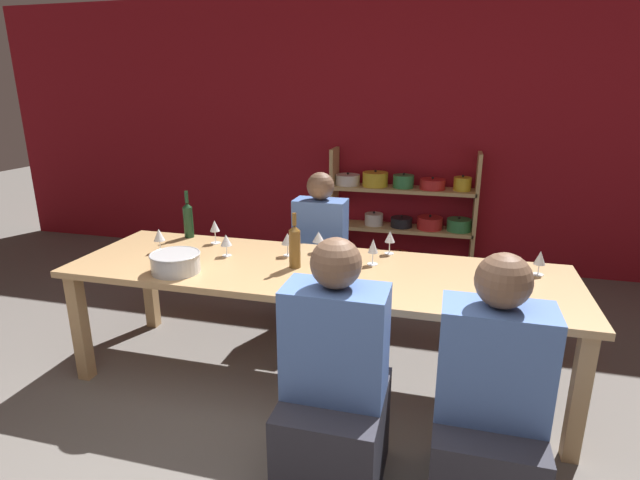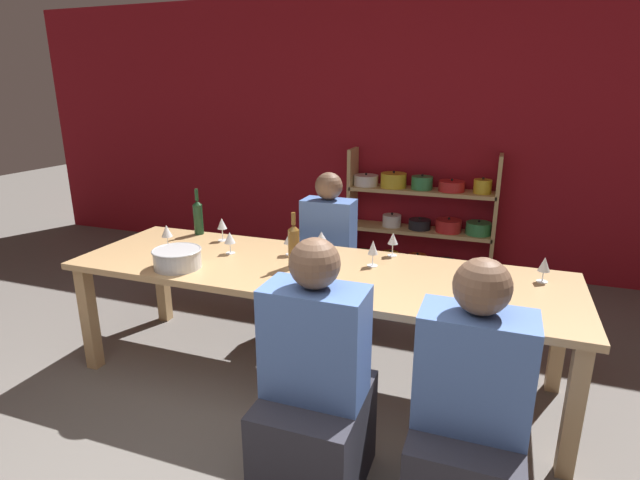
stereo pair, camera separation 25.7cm
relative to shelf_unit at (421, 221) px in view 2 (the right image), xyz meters
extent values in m
cube|color=maroon|center=(-0.32, 0.20, 0.83)|extent=(8.80, 0.06, 2.70)
cube|color=tan|center=(-0.72, 0.00, 0.09)|extent=(0.04, 0.30, 1.21)
cube|color=tan|center=(0.69, 0.00, 0.09)|extent=(0.04, 0.30, 1.21)
cube|color=tan|center=(-0.02, 0.00, -0.50)|extent=(1.41, 0.30, 0.04)
cylinder|color=#338447|center=(-0.58, 0.00, -0.43)|extent=(0.20, 0.20, 0.10)
sphere|color=black|center=(-0.58, 0.00, -0.37)|extent=(0.02, 0.02, 0.02)
cylinder|color=gold|center=(-0.30, 0.00, -0.42)|extent=(0.17, 0.17, 0.13)
sphere|color=black|center=(-0.30, 0.00, -0.35)|extent=(0.02, 0.02, 0.02)
cylinder|color=#E0561E|center=(-0.02, 0.00, -0.42)|extent=(0.19, 0.19, 0.13)
sphere|color=black|center=(-0.02, 0.00, -0.35)|extent=(0.02, 0.02, 0.02)
cylinder|color=black|center=(0.27, 0.00, -0.43)|extent=(0.22, 0.22, 0.10)
sphere|color=black|center=(0.27, 0.00, -0.37)|extent=(0.02, 0.02, 0.02)
cylinder|color=silver|center=(0.55, 0.00, -0.44)|extent=(0.20, 0.20, 0.09)
sphere|color=black|center=(0.55, 0.00, -0.38)|extent=(0.02, 0.02, 0.02)
cube|color=tan|center=(-0.02, 0.00, -0.10)|extent=(1.41, 0.30, 0.04)
cylinder|color=silver|center=(-0.30, 0.00, -0.02)|extent=(0.19, 0.19, 0.12)
sphere|color=black|center=(-0.30, 0.00, 0.05)|extent=(0.02, 0.02, 0.02)
cylinder|color=black|center=(-0.02, 0.00, -0.03)|extent=(0.22, 0.22, 0.10)
sphere|color=black|center=(-0.02, 0.00, 0.03)|extent=(0.02, 0.02, 0.02)
cylinder|color=red|center=(0.27, 0.00, -0.02)|extent=(0.25, 0.25, 0.12)
sphere|color=black|center=(0.27, 0.00, 0.05)|extent=(0.02, 0.02, 0.02)
cylinder|color=#338447|center=(0.55, 0.00, -0.02)|extent=(0.24, 0.24, 0.12)
sphere|color=black|center=(0.55, 0.00, 0.05)|extent=(0.02, 0.02, 0.02)
cube|color=tan|center=(-0.02, 0.00, 0.31)|extent=(1.41, 0.30, 0.04)
cylinder|color=silver|center=(-0.58, 0.00, 0.38)|extent=(0.25, 0.25, 0.11)
sphere|color=black|center=(-0.58, 0.00, 0.44)|extent=(0.02, 0.02, 0.02)
cylinder|color=gold|center=(-0.30, 0.00, 0.40)|extent=(0.25, 0.25, 0.14)
sphere|color=black|center=(-0.30, 0.00, 0.48)|extent=(0.02, 0.02, 0.02)
cylinder|color=#338447|center=(-0.02, 0.00, 0.39)|extent=(0.21, 0.21, 0.13)
sphere|color=black|center=(-0.02, 0.00, 0.46)|extent=(0.02, 0.02, 0.02)
cylinder|color=red|center=(0.27, 0.00, 0.37)|extent=(0.25, 0.25, 0.10)
sphere|color=black|center=(0.27, 0.00, 0.44)|extent=(0.02, 0.02, 0.02)
cylinder|color=gold|center=(0.55, 0.00, 0.39)|extent=(0.17, 0.17, 0.13)
sphere|color=black|center=(0.55, 0.00, 0.47)|extent=(0.02, 0.02, 0.02)
cube|color=tan|center=(-0.31, -2.22, 0.21)|extent=(3.03, 0.92, 0.04)
cube|color=tan|center=(-1.74, -2.60, -0.16)|extent=(0.08, 0.08, 0.71)
cube|color=tan|center=(1.13, -2.60, -0.16)|extent=(0.08, 0.08, 0.71)
cube|color=tan|center=(-1.74, -1.84, -0.16)|extent=(0.08, 0.08, 0.71)
cube|color=tan|center=(1.13, -1.84, -0.16)|extent=(0.08, 0.08, 0.71)
cylinder|color=#B7BABC|center=(-1.09, -2.49, 0.29)|extent=(0.28, 0.28, 0.11)
torus|color=#B7BABC|center=(-1.09, -2.49, 0.34)|extent=(0.30, 0.30, 0.01)
cylinder|color=brown|center=(-0.43, -2.23, 0.35)|extent=(0.07, 0.07, 0.23)
cone|color=brown|center=(-0.43, -2.23, 0.48)|extent=(0.07, 0.07, 0.03)
cylinder|color=brown|center=(-0.43, -2.23, 0.53)|extent=(0.03, 0.03, 0.08)
cylinder|color=#19381E|center=(-1.38, -1.82, 0.34)|extent=(0.07, 0.07, 0.22)
cone|color=#19381E|center=(-1.38, -1.82, 0.47)|extent=(0.07, 0.07, 0.03)
cylinder|color=#19381E|center=(-1.38, -1.82, 0.53)|extent=(0.03, 0.03, 0.09)
cylinder|color=white|center=(0.01, -2.06, 0.23)|extent=(0.07, 0.07, 0.00)
cylinder|color=white|center=(0.01, -2.06, 0.27)|extent=(0.01, 0.01, 0.07)
cone|color=white|center=(0.01, -2.06, 0.35)|extent=(0.06, 0.06, 0.09)
cylinder|color=beige|center=(0.01, -2.06, 0.33)|extent=(0.03, 0.03, 0.03)
cylinder|color=white|center=(-0.93, -2.14, 0.23)|extent=(0.06, 0.06, 0.00)
cylinder|color=white|center=(-0.93, -2.14, 0.27)|extent=(0.01, 0.01, 0.07)
cone|color=white|center=(-0.93, -2.14, 0.34)|extent=(0.07, 0.07, 0.07)
cylinder|color=maroon|center=(-0.93, -2.14, 0.32)|extent=(0.04, 0.04, 0.03)
cylinder|color=white|center=(-0.26, -2.21, 0.23)|extent=(0.07, 0.07, 0.00)
cylinder|color=white|center=(-0.26, -2.21, 0.27)|extent=(0.01, 0.01, 0.06)
cone|color=white|center=(-0.26, -2.21, 0.34)|extent=(0.08, 0.08, 0.09)
cylinder|color=maroon|center=(-0.26, -2.21, 0.32)|extent=(0.04, 0.04, 0.03)
cylinder|color=white|center=(0.98, -1.99, 0.23)|extent=(0.06, 0.06, 0.00)
cylinder|color=white|center=(0.98, -1.99, 0.27)|extent=(0.01, 0.01, 0.06)
cone|color=white|center=(0.98, -1.99, 0.34)|extent=(0.07, 0.07, 0.08)
cylinder|color=white|center=(-0.37, -1.92, 0.23)|extent=(0.06, 0.06, 0.00)
cylinder|color=white|center=(-0.37, -1.92, 0.27)|extent=(0.01, 0.01, 0.07)
cone|color=white|center=(-0.37, -1.92, 0.34)|extent=(0.08, 0.08, 0.07)
cylinder|color=beige|center=(-0.37, -1.92, 0.32)|extent=(0.05, 0.05, 0.03)
cylinder|color=white|center=(-0.55, -2.04, 0.23)|extent=(0.06, 0.06, 0.00)
cylinder|color=white|center=(-0.55, -2.04, 0.27)|extent=(0.01, 0.01, 0.07)
cone|color=white|center=(-0.55, -2.04, 0.35)|extent=(0.08, 0.08, 0.07)
cylinder|color=beige|center=(-0.55, -2.04, 0.33)|extent=(0.04, 0.04, 0.03)
cylinder|color=white|center=(-1.12, -1.91, 0.23)|extent=(0.07, 0.07, 0.00)
cylinder|color=white|center=(-1.12, -1.91, 0.28)|extent=(0.01, 0.01, 0.08)
cone|color=white|center=(-1.12, -1.91, 0.36)|extent=(0.07, 0.07, 0.08)
cylinder|color=white|center=(-1.39, -2.18, 0.23)|extent=(0.06, 0.06, 0.00)
cylinder|color=white|center=(-1.39, -2.18, 0.27)|extent=(0.01, 0.01, 0.08)
cone|color=white|center=(-1.39, -2.18, 0.35)|extent=(0.07, 0.07, 0.08)
cylinder|color=beige|center=(-1.39, -2.18, 0.33)|extent=(0.04, 0.04, 0.03)
cylinder|color=white|center=(0.09, -1.83, 0.23)|extent=(0.06, 0.06, 0.00)
cylinder|color=white|center=(0.09, -1.83, 0.28)|extent=(0.01, 0.01, 0.08)
cone|color=white|center=(0.09, -1.83, 0.35)|extent=(0.07, 0.07, 0.07)
cylinder|color=maroon|center=(0.09, -1.83, 0.33)|extent=(0.04, 0.04, 0.03)
cube|color=black|center=(-0.17, -2.50, 0.24)|extent=(0.16, 0.15, 0.01)
cube|color=#2D2D38|center=(0.02, -3.07, -0.27)|extent=(0.45, 0.56, 0.49)
cube|color=#4C70B7|center=(0.02, -3.07, 0.23)|extent=(0.45, 0.25, 0.51)
sphere|color=brown|center=(0.02, -3.07, 0.59)|extent=(0.22, 0.22, 0.22)
cube|color=#2D2D38|center=(-0.49, -1.44, -0.29)|extent=(0.39, 0.49, 0.47)
cube|color=#4C70B7|center=(-0.49, -1.44, 0.21)|extent=(0.39, 0.22, 0.53)
sphere|color=brown|center=(-0.49, -1.44, 0.58)|extent=(0.21, 0.21, 0.21)
cube|color=#2D2D38|center=(0.67, -3.02, -0.28)|extent=(0.45, 0.56, 0.48)
cube|color=#4C70B7|center=(0.67, -3.02, 0.20)|extent=(0.45, 0.25, 0.49)
sphere|color=brown|center=(0.67, -3.02, 0.56)|extent=(0.22, 0.22, 0.22)
camera|label=1|loc=(0.45, -4.95, 1.28)|focal=28.00mm
camera|label=2|loc=(0.70, -4.87, 1.28)|focal=28.00mm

